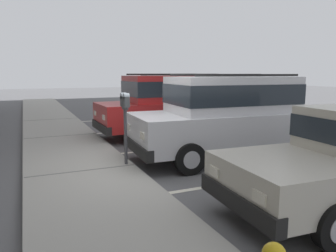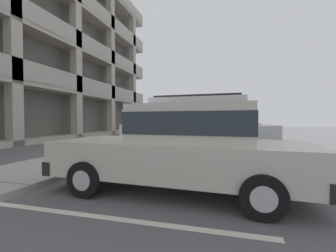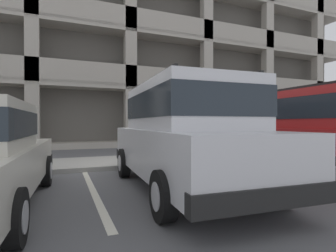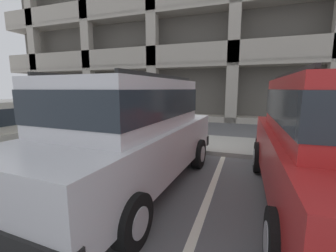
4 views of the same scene
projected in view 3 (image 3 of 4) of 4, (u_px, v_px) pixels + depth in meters
ground_plane at (145, 172)px, 7.01m from camera, size 80.00×80.00×0.10m
sidewalk at (133, 161)px, 8.22m from camera, size 40.00×2.20×0.12m
parking_stall_lines at (224, 175)px, 6.29m from camera, size 12.41×4.80×0.01m
silver_suv at (185, 132)px, 4.94m from camera, size 2.18×4.87×2.03m
dark_hatchback at (303, 130)px, 6.26m from camera, size 2.08×4.81×2.03m
parking_meter_near at (146, 123)px, 7.38m from camera, size 0.35×0.12×1.53m
parking_garage at (112, 56)px, 18.47m from camera, size 32.00×10.00×13.25m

